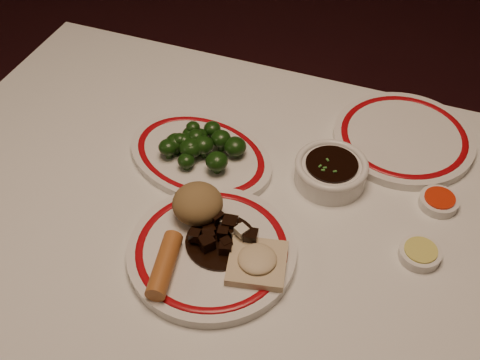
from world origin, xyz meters
name	(u,v)px	position (x,y,z in m)	size (l,w,h in m)	color
dining_table	(239,271)	(0.00, 0.00, 0.66)	(1.20, 0.90, 0.75)	white
main_plate	(212,251)	(-0.03, -0.05, 0.76)	(0.29, 0.29, 0.02)	silver
rice_mound	(198,204)	(-0.07, 0.00, 0.80)	(0.08, 0.08, 0.06)	olive
spring_roll	(165,265)	(-0.07, -0.11, 0.78)	(0.03, 0.03, 0.11)	#B0642B
fried_wonton	(257,262)	(0.05, -0.06, 0.78)	(0.10, 0.10, 0.02)	#C8B48D
stirfry_heap	(223,236)	(-0.02, -0.03, 0.78)	(0.11, 0.11, 0.03)	black
broccoli_plate	(200,156)	(-0.13, 0.14, 0.76)	(0.31, 0.28, 0.02)	silver
broccoli_pile	(199,143)	(-0.13, 0.14, 0.79)	(0.14, 0.12, 0.04)	#23471C
soy_bowl	(331,172)	(0.10, 0.17, 0.77)	(0.12, 0.12, 0.04)	silver
sweet_sour_dish	(439,201)	(0.28, 0.18, 0.76)	(0.06, 0.06, 0.02)	silver
mustard_dish	(420,253)	(0.27, 0.06, 0.76)	(0.06, 0.06, 0.02)	silver
far_plate	(403,138)	(0.20, 0.31, 0.76)	(0.30, 0.30, 0.02)	silver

